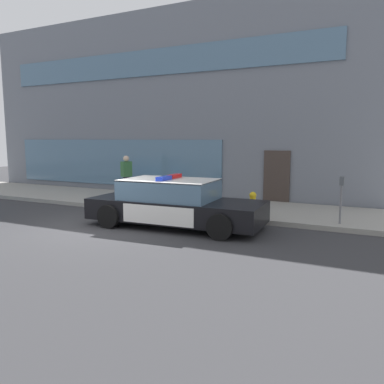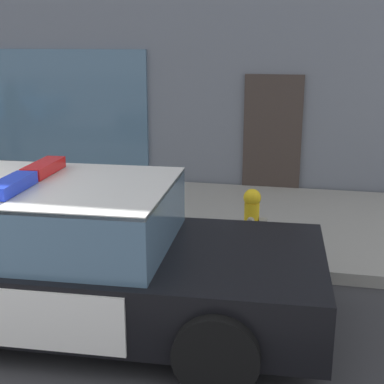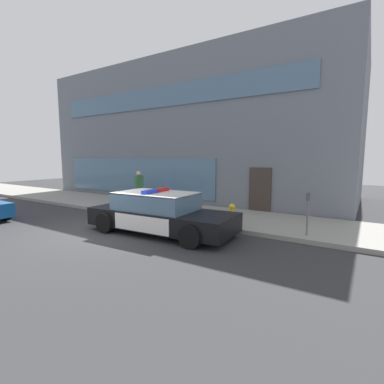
{
  "view_description": "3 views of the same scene",
  "coord_description": "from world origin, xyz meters",
  "views": [
    {
      "loc": [
        7.2,
        -8.59,
        2.54
      ],
      "look_at": [
        1.92,
        2.2,
        0.87
      ],
      "focal_mm": 35.85,
      "sensor_mm": 36.0,
      "label": 1
    },
    {
      "loc": [
        4.27,
        -3.42,
        2.66
      ],
      "look_at": [
        3.08,
        2.18,
        1.04
      ],
      "focal_mm": 50.46,
      "sensor_mm": 36.0,
      "label": 2
    },
    {
      "loc": [
        7.84,
        -6.21,
        2.57
      ],
      "look_at": [
        2.5,
        2.14,
        1.32
      ],
      "focal_mm": 26.14,
      "sensor_mm": 36.0,
      "label": 3
    }
  ],
  "objects": [
    {
      "name": "ground",
      "position": [
        0.0,
        0.0,
        0.0
      ],
      "size": [
        48.0,
        48.0,
        0.0
      ],
      "primitive_type": "plane",
      "color": "#303033"
    },
    {
      "name": "parking_meter",
      "position": [
        6.29,
        2.8,
        1.08
      ],
      "size": [
        0.12,
        0.18,
        1.34
      ],
      "color": "slate",
      "rests_on": "sidewalk"
    },
    {
      "name": "sidewalk",
      "position": [
        0.0,
        4.13,
        0.07
      ],
      "size": [
        48.0,
        3.56,
        0.15
      ],
      "primitive_type": "cube",
      "color": "gray",
      "rests_on": "ground"
    },
    {
      "name": "storefront_building",
      "position": [
        -1.91,
        10.17,
        4.01
      ],
      "size": [
        18.72,
        8.53,
        8.03
      ],
      "color": "slate",
      "rests_on": "ground"
    },
    {
      "name": "pedestrian_on_sidewalk",
      "position": [
        -2.11,
        4.32,
        1.01
      ],
      "size": [
        0.39,
        0.47,
        1.71
      ],
      "rotation": [
        0.0,
        0.0,
        5.9
      ],
      "color": "#23232D",
      "rests_on": "sidewalk"
    },
    {
      "name": "fire_hydrant",
      "position": [
        3.67,
        3.04,
        0.5
      ],
      "size": [
        0.34,
        0.39,
        0.73
      ],
      "color": "gold",
      "rests_on": "sidewalk"
    },
    {
      "name": "police_cruiser",
      "position": [
        1.91,
        1.02,
        0.68
      ],
      "size": [
        5.17,
        2.26,
        1.49
      ],
      "rotation": [
        0.0,
        0.0,
        0.05
      ],
      "color": "black",
      "rests_on": "ground"
    }
  ]
}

